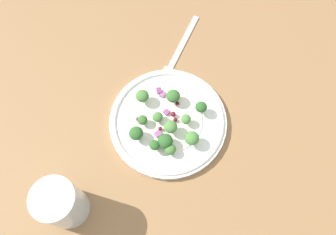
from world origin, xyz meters
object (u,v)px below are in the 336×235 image
at_px(broccoli_floret_0, 171,127).
at_px(broccoli_floret_1, 170,150).
at_px(water_glass, 62,204).
at_px(plate, 168,121).
at_px(broccoli_floret_2, 155,145).
at_px(fork, 178,52).

height_order(broccoli_floret_0, broccoli_floret_1, broccoli_floret_0).
bearing_deg(broccoli_floret_1, water_glass, 78.37).
bearing_deg(water_glass, plate, -87.84).
relative_size(broccoli_floret_1, broccoli_floret_2, 1.09).
bearing_deg(broccoli_floret_1, fork, -45.80).
distance_m(broccoli_floret_2, water_glass, 0.19).
bearing_deg(fork, broccoli_floret_0, 133.44).
bearing_deg(broccoli_floret_1, broccoli_floret_2, 36.02).
relative_size(broccoli_floret_2, fork, 0.11).
relative_size(broccoli_floret_0, fork, 0.14).
height_order(fork, water_glass, water_glass).
distance_m(plate, broccoli_floret_1, 0.07).
bearing_deg(plate, fork, -49.00).
distance_m(plate, broccoli_floret_0, 0.03).
bearing_deg(broccoli_floret_1, plate, -37.39).
bearing_deg(broccoli_floret_0, broccoli_floret_2, 98.43).
height_order(broccoli_floret_1, water_glass, water_glass).
distance_m(plate, water_glass, 0.25).
bearing_deg(plate, broccoli_floret_1, 142.61).
relative_size(plate, fork, 1.31).
xyz_separation_m(broccoli_floret_0, fork, (0.13, -0.14, -0.03)).
bearing_deg(broccoli_floret_0, plate, -28.32).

